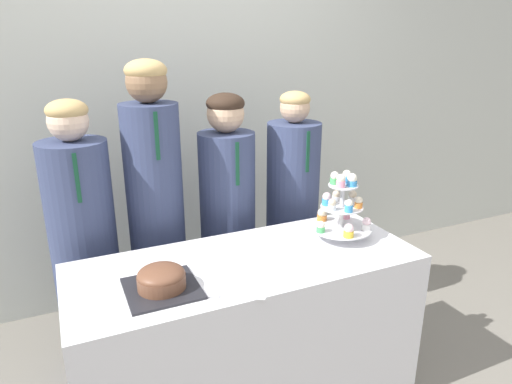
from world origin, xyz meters
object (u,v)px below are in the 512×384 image
at_px(round_cake, 161,279).
at_px(cake_knife, 222,297).
at_px(student_2, 228,228).
at_px(student_0, 86,254).
at_px(student_1, 157,224).
at_px(student_3, 292,219).
at_px(cupcake_stand, 342,207).

xyz_separation_m(round_cake, cake_knife, (0.18, -0.14, -0.04)).
xyz_separation_m(cake_knife, student_2, (0.33, 0.80, -0.10)).
height_order(student_0, student_1, student_1).
relative_size(student_2, student_3, 1.01).
bearing_deg(student_3, student_0, 180.00).
bearing_deg(cupcake_stand, student_0, 154.10).
bearing_deg(round_cake, student_3, 35.66).
relative_size(round_cake, student_1, 0.17).
bearing_deg(student_0, student_3, -0.00).
distance_m(round_cake, cake_knife, 0.24).
height_order(round_cake, student_0, student_0).
height_order(student_2, student_3, student_2).
relative_size(round_cake, student_2, 0.19).
distance_m(cake_knife, student_3, 1.09).
bearing_deg(cake_knife, student_0, 146.16).
distance_m(student_0, student_2, 0.74).
height_order(cake_knife, student_1, student_1).
height_order(student_1, student_2, student_1).
height_order(student_0, student_3, student_0).
bearing_deg(student_3, student_1, 180.00).
bearing_deg(student_2, cupcake_stand, -56.00).
distance_m(cake_knife, student_2, 0.87).
bearing_deg(cupcake_stand, round_cake, -172.15).
bearing_deg(student_2, cake_knife, -112.49).
distance_m(cupcake_stand, student_0, 1.25).
relative_size(round_cake, student_0, 0.19).
relative_size(round_cake, cake_knife, 1.24).
xyz_separation_m(student_1, student_2, (0.39, -0.00, -0.09)).
bearing_deg(student_3, cake_knife, -132.45).
bearing_deg(student_0, cake_knife, -62.78).
bearing_deg(round_cake, student_2, 51.89).
relative_size(round_cake, cupcake_stand, 0.83).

